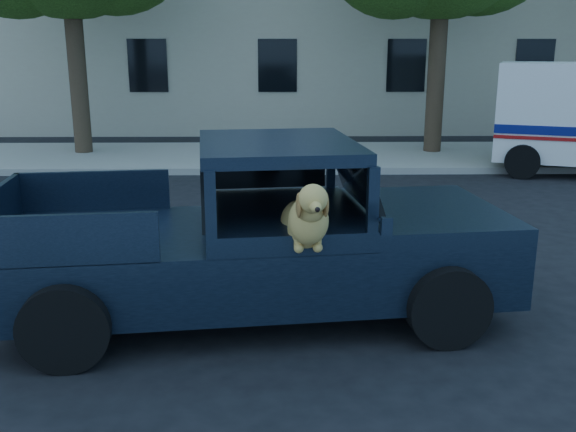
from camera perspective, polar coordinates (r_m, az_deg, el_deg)
ground at (r=7.47m, az=-8.43°, el=-7.20°), size 120.00×120.00×0.00m
far_sidewalk at (r=16.32m, az=-4.41°, el=5.27°), size 60.00×4.00×0.15m
lane_stripes at (r=10.69m, az=4.58°, el=-0.26°), size 21.60×0.14×0.01m
pickup_truck at (r=6.76m, az=-3.72°, el=-3.78°), size 5.41×2.86×1.86m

